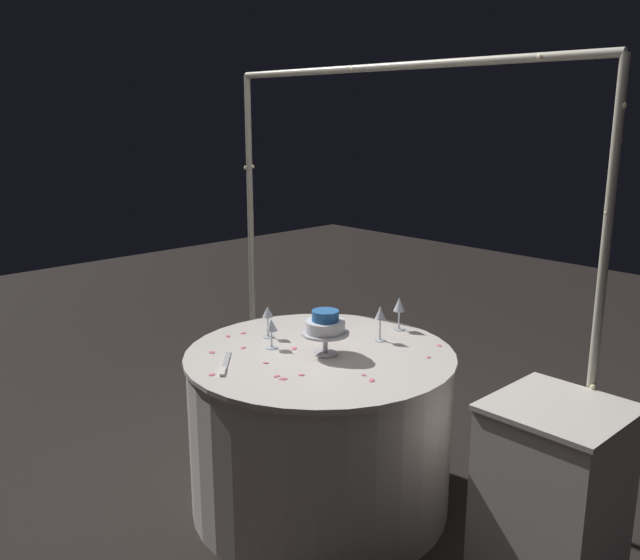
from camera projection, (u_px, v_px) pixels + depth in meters
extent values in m
plane|color=black|center=(320.00, 501.00, 3.33)|extent=(12.00, 12.00, 0.00)
cylinder|color=#B7B29E|center=(251.00, 251.00, 4.14)|extent=(0.04, 0.04, 2.06)
cylinder|color=#B7B29E|center=(597.00, 332.00, 2.62)|extent=(0.04, 0.04, 2.06)
cylinder|color=#B7B29E|center=(390.00, 67.00, 3.13)|extent=(2.16, 0.04, 0.04)
sphere|color=#F9EAB2|center=(248.00, 154.00, 3.99)|extent=(0.02, 0.02, 0.02)
sphere|color=#F9EAB2|center=(623.00, 90.00, 2.41)|extent=(0.02, 0.02, 0.02)
sphere|color=#F9EAB2|center=(289.00, 73.00, 3.65)|extent=(0.02, 0.02, 0.02)
sphere|color=#F9EAB2|center=(246.00, 168.00, 4.03)|extent=(0.02, 0.02, 0.02)
sphere|color=#F9EAB2|center=(619.00, 141.00, 2.45)|extent=(0.02, 0.02, 0.02)
sphere|color=#F9EAB2|center=(352.00, 69.00, 3.29)|extent=(0.02, 0.02, 0.02)
sphere|color=#F9EAB2|center=(248.00, 122.00, 3.96)|extent=(0.02, 0.02, 0.02)
sphere|color=#F9EAB2|center=(607.00, 213.00, 2.51)|extent=(0.02, 0.02, 0.02)
sphere|color=#F9EAB2|center=(438.00, 64.00, 2.95)|extent=(0.02, 0.02, 0.02)
sphere|color=#F9EAB2|center=(258.00, 366.00, 4.31)|extent=(0.02, 0.02, 0.02)
sphere|color=#F9EAB2|center=(623.00, 106.00, 2.41)|extent=(0.02, 0.02, 0.02)
sphere|color=#F9EAB2|center=(540.00, 57.00, 2.59)|extent=(0.02, 0.02, 0.02)
sphere|color=#F9EAB2|center=(253.00, 167.00, 4.01)|extent=(0.02, 0.02, 0.02)
sphere|color=#F9EAB2|center=(593.00, 387.00, 2.65)|extent=(0.02, 0.02, 0.02)
cylinder|color=silver|center=(320.00, 431.00, 3.24)|extent=(1.23, 1.23, 0.75)
cylinder|color=silver|center=(320.00, 355.00, 3.14)|extent=(1.25, 1.25, 0.02)
cube|color=silver|center=(551.00, 505.00, 2.60)|extent=(0.46, 0.46, 0.78)
cube|color=silver|center=(560.00, 408.00, 2.50)|extent=(0.47, 0.47, 0.02)
cylinder|color=silver|center=(325.00, 354.00, 3.11)|extent=(0.11, 0.11, 0.01)
cylinder|color=silver|center=(325.00, 344.00, 3.10)|extent=(0.02, 0.02, 0.09)
cylinder|color=silver|center=(325.00, 333.00, 3.09)|extent=(0.22, 0.22, 0.01)
cylinder|color=white|center=(325.00, 327.00, 3.08)|extent=(0.18, 0.18, 0.05)
cylinder|color=#2D6BB7|center=(325.00, 316.00, 3.07)|extent=(0.12, 0.12, 0.05)
cylinder|color=silver|center=(268.00, 337.00, 3.36)|extent=(0.06, 0.06, 0.00)
cylinder|color=silver|center=(268.00, 326.00, 3.35)|extent=(0.01, 0.01, 0.10)
cone|color=silver|center=(268.00, 312.00, 3.33)|extent=(0.05, 0.05, 0.05)
cylinder|color=silver|center=(380.00, 340.00, 3.31)|extent=(0.06, 0.06, 0.00)
cylinder|color=silver|center=(380.00, 329.00, 3.29)|extent=(0.01, 0.01, 0.11)
cone|color=silver|center=(380.00, 312.00, 3.27)|extent=(0.05, 0.05, 0.06)
cylinder|color=silver|center=(272.00, 348.00, 3.20)|extent=(0.06, 0.06, 0.00)
cylinder|color=silver|center=(272.00, 339.00, 3.19)|extent=(0.01, 0.01, 0.08)
cone|color=silver|center=(271.00, 325.00, 3.18)|extent=(0.06, 0.06, 0.05)
cylinder|color=silver|center=(399.00, 329.00, 3.48)|extent=(0.06, 0.06, 0.00)
cylinder|color=silver|center=(399.00, 320.00, 3.46)|extent=(0.01, 0.01, 0.09)
cone|color=silver|center=(399.00, 304.00, 3.44)|extent=(0.06, 0.06, 0.07)
cube|color=silver|center=(226.00, 361.00, 3.03)|extent=(0.18, 0.16, 0.01)
cube|color=white|center=(223.00, 372.00, 2.89)|extent=(0.08, 0.07, 0.01)
ellipsoid|color=#EA6B84|center=(243.00, 348.00, 3.20)|extent=(0.03, 0.04, 0.00)
ellipsoid|color=#EA6B84|center=(228.00, 336.00, 3.37)|extent=(0.04, 0.04, 0.00)
ellipsoid|color=#EA6B84|center=(428.00, 357.00, 3.08)|extent=(0.03, 0.03, 0.00)
ellipsoid|color=#EA6B84|center=(266.00, 363.00, 3.01)|extent=(0.03, 0.03, 0.00)
ellipsoid|color=#EA6B84|center=(309.00, 330.00, 3.47)|extent=(0.04, 0.04, 0.00)
ellipsoid|color=#EA6B84|center=(372.00, 380.00, 2.81)|extent=(0.04, 0.04, 0.00)
ellipsoid|color=#EA6B84|center=(283.00, 379.00, 2.83)|extent=(0.04, 0.04, 0.00)
ellipsoid|color=#EA6B84|center=(212.00, 375.00, 2.87)|extent=(0.02, 0.03, 0.00)
ellipsoid|color=#EA6B84|center=(364.00, 375.00, 2.87)|extent=(0.03, 0.02, 0.00)
ellipsoid|color=#EA6B84|center=(212.00, 352.00, 3.14)|extent=(0.04, 0.03, 0.00)
ellipsoid|color=#EA6B84|center=(301.00, 375.00, 2.87)|extent=(0.03, 0.03, 0.00)
ellipsoid|color=#EA6B84|center=(439.00, 345.00, 3.23)|extent=(0.03, 0.03, 0.00)
ellipsoid|color=#EA6B84|center=(276.00, 376.00, 2.86)|extent=(0.02, 0.03, 0.00)
ellipsoid|color=#EA6B84|center=(243.00, 333.00, 3.41)|extent=(0.03, 0.04, 0.00)
ellipsoid|color=#EA6B84|center=(338.00, 338.00, 3.34)|extent=(0.03, 0.02, 0.00)
ellipsoid|color=#EA6B84|center=(294.00, 348.00, 3.19)|extent=(0.05, 0.05, 0.00)
ellipsoid|color=#EA6B84|center=(328.00, 339.00, 3.32)|extent=(0.04, 0.04, 0.00)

